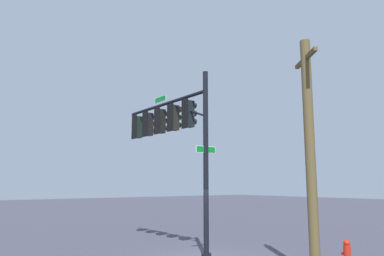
% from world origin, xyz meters
% --- Properties ---
extents(signal_pole_assembly, '(6.29, 0.94, 7.09)m').
position_xyz_m(signal_pole_assembly, '(2.57, -0.05, 5.15)').
color(signal_pole_assembly, black).
rests_on(signal_pole_assembly, ground_plane).
extents(utility_pole, '(1.54, 1.13, 7.28)m').
position_xyz_m(utility_pole, '(-4.04, -0.87, 3.75)').
color(utility_pole, brown).
rests_on(utility_pole, ground_plane).
extents(fire_hydrant, '(0.33, 0.24, 0.83)m').
position_xyz_m(fire_hydrant, '(-3.68, -3.17, 0.41)').
color(fire_hydrant, red).
rests_on(fire_hydrant, ground_plane).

